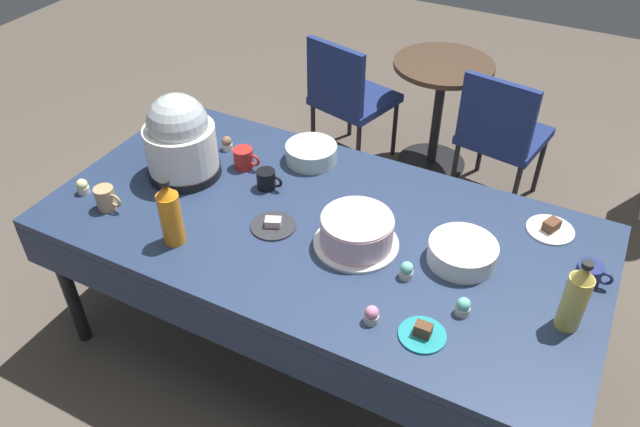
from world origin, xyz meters
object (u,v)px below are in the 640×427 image
(coffee_mug_black, at_px, (267,179))
(cupcake_vanilla, at_px, (160,123))
(maroon_chair_right, at_px, (501,131))
(cupcake_cocoa, at_px, (463,307))
(glass_salad_bowl, at_px, (311,153))
(maroon_chair_left, at_px, (348,94))
(potluck_table, at_px, (320,235))
(cupcake_lemon, at_px, (407,270))
(coffee_mug_navy, at_px, (589,274))
(dessert_plate_charcoal, at_px, (273,225))
(coffee_mug_tan, at_px, (106,198))
(ceramic_snack_bowl, at_px, (462,252))
(round_cafe_table, at_px, (440,96))
(slow_cooker, at_px, (180,140))
(cupcake_rose, at_px, (371,315))
(dessert_plate_white, at_px, (551,228))
(cupcake_mint, at_px, (83,187))
(soda_bottle_ginger_ale, at_px, (576,297))
(dessert_plate_teal, at_px, (422,333))
(soda_bottle_orange_juice, at_px, (170,214))
(coffee_mug_red, at_px, (244,158))
(frosted_layer_cake, at_px, (357,232))
(cupcake_berry, at_px, (227,143))

(coffee_mug_black, bearing_deg, cupcake_vanilla, 166.10)
(maroon_chair_right, bearing_deg, cupcake_cocoa, -81.30)
(glass_salad_bowl, relative_size, maroon_chair_left, 0.27)
(potluck_table, height_order, cupcake_lemon, cupcake_lemon)
(glass_salad_bowl, height_order, coffee_mug_navy, coffee_mug_navy)
(cupcake_lemon, relative_size, maroon_chair_left, 0.08)
(dessert_plate_charcoal, bearing_deg, coffee_mug_tan, -162.51)
(ceramic_snack_bowl, relative_size, round_cafe_table, 0.35)
(slow_cooker, height_order, cupcake_rose, slow_cooker)
(dessert_plate_white, relative_size, maroon_chair_right, 0.22)
(cupcake_mint, distance_m, maroon_chair_left, 1.82)
(soda_bottle_ginger_ale, height_order, round_cafe_table, soda_bottle_ginger_ale)
(ceramic_snack_bowl, bearing_deg, cupcake_cocoa, -71.80)
(dessert_plate_teal, height_order, dessert_plate_white, dessert_plate_teal)
(soda_bottle_orange_juice, bearing_deg, maroon_chair_left, 93.88)
(glass_salad_bowl, relative_size, cupcake_rose, 3.44)
(cupcake_lemon, distance_m, coffee_mug_black, 0.76)
(cupcake_cocoa, bearing_deg, dessert_plate_teal, -118.82)
(potluck_table, relative_size, coffee_mug_tan, 18.03)
(slow_cooker, bearing_deg, coffee_mug_navy, 3.74)
(coffee_mug_red, distance_m, round_cafe_table, 1.59)
(ceramic_snack_bowl, xyz_separation_m, coffee_mug_navy, (0.43, 0.09, 0.00))
(cupcake_lemon, xyz_separation_m, maroon_chair_left, (-0.98, 1.59, -0.29))
(coffee_mug_red, bearing_deg, frosted_layer_cake, -20.33)
(dessert_plate_charcoal, height_order, coffee_mug_black, coffee_mug_black)
(ceramic_snack_bowl, height_order, cupcake_cocoa, ceramic_snack_bowl)
(cupcake_rose, relative_size, soda_bottle_ginger_ale, 0.24)
(cupcake_lemon, relative_size, soda_bottle_orange_juice, 0.24)
(frosted_layer_cake, bearing_deg, dessert_plate_white, 33.67)
(coffee_mug_tan, bearing_deg, dessert_plate_white, 22.81)
(cupcake_lemon, relative_size, maroon_chair_right, 0.08)
(frosted_layer_cake, height_order, cupcake_lemon, frosted_layer_cake)
(cupcake_rose, distance_m, maroon_chair_left, 2.10)
(frosted_layer_cake, bearing_deg, round_cafe_table, 97.53)
(cupcake_vanilla, distance_m, cupcake_mint, 0.57)
(soda_bottle_ginger_ale, distance_m, maroon_chair_right, 1.71)
(cupcake_lemon, height_order, soda_bottle_ginger_ale, soda_bottle_ginger_ale)
(potluck_table, relative_size, cupcake_vanilla, 32.59)
(cupcake_cocoa, xyz_separation_m, cupcake_rose, (-0.26, -0.17, 0.00))
(potluck_table, bearing_deg, slow_cooker, 177.34)
(cupcake_vanilla, height_order, maroon_chair_left, maroon_chair_left)
(cupcake_lemon, bearing_deg, coffee_mug_navy, 24.68)
(cupcake_mint, xyz_separation_m, soda_bottle_ginger_ale, (1.94, 0.19, 0.10))
(glass_salad_bowl, relative_size, dessert_plate_white, 1.26)
(dessert_plate_teal, relative_size, soda_bottle_ginger_ale, 0.56)
(slow_cooker, bearing_deg, maroon_chair_left, 85.46)
(coffee_mug_red, height_order, maroon_chair_left, maroon_chair_left)
(soda_bottle_orange_juice, bearing_deg, maroon_chair_right, 65.35)
(cupcake_berry, height_order, maroon_chair_left, maroon_chair_left)
(frosted_layer_cake, bearing_deg, cupcake_cocoa, -18.00)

